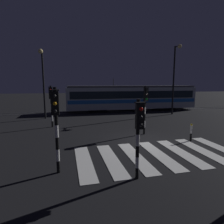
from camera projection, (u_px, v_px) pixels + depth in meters
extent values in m
plane|color=black|center=(143.00, 142.00, 11.68)|extent=(120.00, 120.00, 0.00)
cube|color=#59595E|center=(107.00, 112.00, 23.59)|extent=(80.00, 0.12, 0.03)
cube|color=#59595E|center=(105.00, 110.00, 24.98)|extent=(80.00, 0.12, 0.03)
cube|color=silver|center=(84.00, 162.00, 8.68)|extent=(0.84, 4.08, 0.02)
cube|color=silver|center=(111.00, 159.00, 8.98)|extent=(0.84, 4.08, 0.02)
cube|color=silver|center=(136.00, 157.00, 9.28)|extent=(0.84, 4.08, 0.02)
cube|color=silver|center=(159.00, 155.00, 9.57)|extent=(0.84, 4.08, 0.02)
cube|color=silver|center=(181.00, 152.00, 9.87)|extent=(0.84, 4.08, 0.02)
cube|color=silver|center=(201.00, 150.00, 10.17)|extent=(0.84, 4.08, 0.02)
cube|color=silver|center=(221.00, 148.00, 10.47)|extent=(0.84, 4.08, 0.02)
cylinder|color=black|center=(137.00, 173.00, 7.17)|extent=(0.14, 0.14, 0.43)
cylinder|color=white|center=(137.00, 162.00, 7.10)|extent=(0.14, 0.14, 0.43)
cylinder|color=black|center=(137.00, 151.00, 7.04)|extent=(0.14, 0.14, 0.43)
cylinder|color=white|center=(138.00, 140.00, 6.97)|extent=(0.14, 0.14, 0.43)
cylinder|color=black|center=(138.00, 129.00, 6.91)|extent=(0.14, 0.14, 0.43)
cylinder|color=white|center=(138.00, 117.00, 6.84)|extent=(0.14, 0.14, 0.43)
cylinder|color=black|center=(138.00, 105.00, 6.77)|extent=(0.14, 0.14, 0.43)
cube|color=black|center=(140.00, 116.00, 6.67)|extent=(0.28, 0.20, 0.90)
sphere|color=red|center=(141.00, 109.00, 6.52)|extent=(0.14, 0.14, 0.14)
sphere|color=black|center=(141.00, 117.00, 6.56)|extent=(0.14, 0.14, 0.14)
sphere|color=black|center=(141.00, 125.00, 6.60)|extent=(0.14, 0.14, 0.14)
cube|color=black|center=(140.00, 103.00, 6.59)|extent=(0.36, 0.24, 0.04)
cylinder|color=black|center=(52.00, 124.00, 15.61)|extent=(0.14, 0.14, 0.48)
cylinder|color=white|center=(52.00, 118.00, 15.54)|extent=(0.14, 0.14, 0.48)
cylinder|color=black|center=(52.00, 112.00, 15.46)|extent=(0.14, 0.14, 0.48)
cylinder|color=white|center=(52.00, 107.00, 15.39)|extent=(0.14, 0.14, 0.48)
cylinder|color=black|center=(51.00, 101.00, 15.31)|extent=(0.14, 0.14, 0.48)
cylinder|color=white|center=(51.00, 95.00, 15.24)|extent=(0.14, 0.14, 0.48)
cylinder|color=black|center=(51.00, 89.00, 15.17)|extent=(0.14, 0.14, 0.48)
cube|color=black|center=(51.00, 93.00, 15.06)|extent=(0.28, 0.20, 0.90)
sphere|color=red|center=(50.00, 90.00, 14.91)|extent=(0.14, 0.14, 0.14)
sphere|color=black|center=(50.00, 93.00, 14.95)|extent=(0.14, 0.14, 0.14)
sphere|color=black|center=(51.00, 97.00, 14.99)|extent=(0.14, 0.14, 0.14)
cube|color=black|center=(50.00, 87.00, 14.98)|extent=(0.36, 0.24, 0.04)
cylinder|color=black|center=(58.00, 167.00, 7.64)|extent=(0.14, 0.14, 0.49)
cylinder|color=white|center=(58.00, 155.00, 7.56)|extent=(0.14, 0.14, 0.49)
cylinder|color=black|center=(57.00, 143.00, 7.49)|extent=(0.14, 0.14, 0.49)
cylinder|color=white|center=(57.00, 131.00, 7.41)|extent=(0.14, 0.14, 0.49)
cylinder|color=black|center=(56.00, 119.00, 7.34)|extent=(0.14, 0.14, 0.49)
cylinder|color=white|center=(56.00, 106.00, 7.26)|extent=(0.14, 0.14, 0.49)
cylinder|color=black|center=(55.00, 93.00, 7.19)|extent=(0.14, 0.14, 0.49)
cube|color=black|center=(55.00, 103.00, 7.08)|extent=(0.28, 0.20, 0.90)
sphere|color=black|center=(54.00, 96.00, 6.93)|extent=(0.14, 0.14, 0.14)
sphere|color=orange|center=(55.00, 104.00, 6.97)|extent=(0.14, 0.14, 0.14)
sphere|color=black|center=(55.00, 111.00, 7.01)|extent=(0.14, 0.14, 0.14)
cube|color=black|center=(54.00, 90.00, 7.00)|extent=(0.36, 0.24, 0.04)
cylinder|color=black|center=(144.00, 131.00, 13.41)|extent=(0.14, 0.14, 0.49)
cylinder|color=white|center=(144.00, 124.00, 13.33)|extent=(0.14, 0.14, 0.49)
cylinder|color=black|center=(144.00, 117.00, 13.26)|extent=(0.14, 0.14, 0.49)
cylinder|color=white|center=(145.00, 110.00, 13.19)|extent=(0.14, 0.14, 0.49)
cylinder|color=black|center=(145.00, 103.00, 13.11)|extent=(0.14, 0.14, 0.49)
cylinder|color=white|center=(145.00, 96.00, 13.04)|extent=(0.14, 0.14, 0.49)
cylinder|color=black|center=(145.00, 89.00, 12.96)|extent=(0.14, 0.14, 0.49)
cube|color=black|center=(146.00, 95.00, 12.85)|extent=(0.28, 0.20, 0.90)
sphere|color=black|center=(147.00, 91.00, 12.71)|extent=(0.14, 0.14, 0.14)
sphere|color=black|center=(147.00, 95.00, 12.75)|extent=(0.14, 0.14, 0.14)
sphere|color=green|center=(146.00, 99.00, 12.79)|extent=(0.14, 0.14, 0.14)
cube|color=black|center=(146.00, 87.00, 12.78)|extent=(0.36, 0.24, 0.04)
cylinder|color=black|center=(44.00, 86.00, 18.86)|extent=(0.18, 0.18, 6.69)
cylinder|color=black|center=(41.00, 51.00, 17.94)|extent=(0.10, 0.90, 0.10)
sphere|color=#F9E08C|center=(40.00, 51.00, 17.51)|extent=(0.44, 0.44, 0.44)
cylinder|color=black|center=(174.00, 81.00, 21.42)|extent=(0.18, 0.18, 7.63)
cylinder|color=black|center=(177.00, 46.00, 20.42)|extent=(0.10, 0.90, 0.10)
sphere|color=#F9E08C|center=(180.00, 46.00, 20.00)|extent=(0.44, 0.44, 0.44)
cube|color=#B2BCC1|center=(132.00, 98.00, 24.73)|extent=(16.82, 2.50, 2.70)
cube|color=blue|center=(135.00, 101.00, 23.56)|extent=(16.48, 0.04, 0.44)
cube|color=blue|center=(129.00, 99.00, 26.02)|extent=(16.48, 0.04, 0.44)
cube|color=black|center=(135.00, 95.00, 23.44)|extent=(15.98, 0.03, 0.90)
cube|color=#4C4C51|center=(132.00, 86.00, 24.51)|extent=(16.48, 2.30, 0.20)
cylinder|color=#262628|center=(113.00, 83.00, 23.92)|extent=(0.08, 0.08, 1.00)
cube|color=black|center=(164.00, 108.00, 25.91)|extent=(2.20, 2.00, 0.35)
cube|color=black|center=(97.00, 110.00, 24.02)|extent=(2.20, 2.00, 0.35)
sphere|color=#F9F2CC|center=(190.00, 100.00, 26.51)|extent=(0.24, 0.24, 0.24)
cylinder|color=black|center=(191.00, 137.00, 11.79)|extent=(0.12, 0.12, 0.50)
cylinder|color=white|center=(191.00, 129.00, 11.72)|extent=(0.12, 0.12, 0.50)
sphere|color=yellow|center=(192.00, 125.00, 11.67)|extent=(0.12, 0.12, 0.12)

